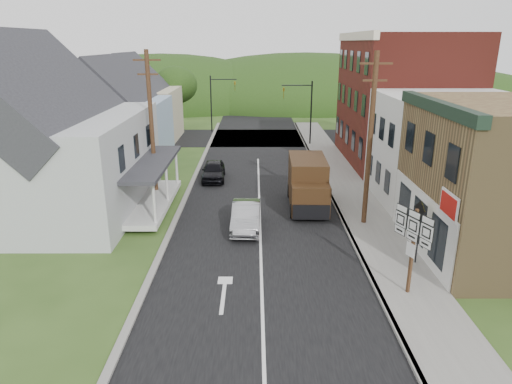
{
  "coord_description": "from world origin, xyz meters",
  "views": [
    {
      "loc": [
        -0.27,
        -19.33,
        9.39
      ],
      "look_at": [
        -0.22,
        2.46,
        2.2
      ],
      "focal_mm": 32.0,
      "sensor_mm": 36.0,
      "label": 1
    }
  ],
  "objects_px": {
    "dark_sedan": "(214,171)",
    "warning_sign": "(419,223)",
    "silver_sedan": "(246,216)",
    "delivery_van": "(308,184)",
    "route_sign_cluster": "(413,240)"
  },
  "relations": [
    {
      "from": "delivery_van",
      "to": "warning_sign",
      "type": "relative_size",
      "value": 1.82
    },
    {
      "from": "route_sign_cluster",
      "to": "warning_sign",
      "type": "relative_size",
      "value": 1.18
    },
    {
      "from": "dark_sedan",
      "to": "delivery_van",
      "type": "relative_size",
      "value": 0.74
    },
    {
      "from": "dark_sedan",
      "to": "warning_sign",
      "type": "bearing_deg",
      "value": -54.77
    },
    {
      "from": "route_sign_cluster",
      "to": "delivery_van",
      "type": "bearing_deg",
      "value": 82.71
    },
    {
      "from": "dark_sedan",
      "to": "warning_sign",
      "type": "height_order",
      "value": "warning_sign"
    },
    {
      "from": "dark_sedan",
      "to": "warning_sign",
      "type": "xyz_separation_m",
      "value": [
        9.99,
        -13.21,
        1.33
      ]
    },
    {
      "from": "dark_sedan",
      "to": "warning_sign",
      "type": "relative_size",
      "value": 1.35
    },
    {
      "from": "silver_sedan",
      "to": "delivery_van",
      "type": "xyz_separation_m",
      "value": [
        3.58,
        3.25,
        0.79
      ]
    },
    {
      "from": "delivery_van",
      "to": "route_sign_cluster",
      "type": "relative_size",
      "value": 1.53
    },
    {
      "from": "dark_sedan",
      "to": "route_sign_cluster",
      "type": "height_order",
      "value": "route_sign_cluster"
    },
    {
      "from": "silver_sedan",
      "to": "delivery_van",
      "type": "distance_m",
      "value": 4.89
    },
    {
      "from": "silver_sedan",
      "to": "dark_sedan",
      "type": "xyz_separation_m",
      "value": [
        -2.48,
        8.98,
        -0.02
      ]
    },
    {
      "from": "route_sign_cluster",
      "to": "warning_sign",
      "type": "xyz_separation_m",
      "value": [
        1.15,
        2.52,
        -0.37
      ]
    },
    {
      "from": "silver_sedan",
      "to": "warning_sign",
      "type": "bearing_deg",
      "value": -28.12
    }
  ]
}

